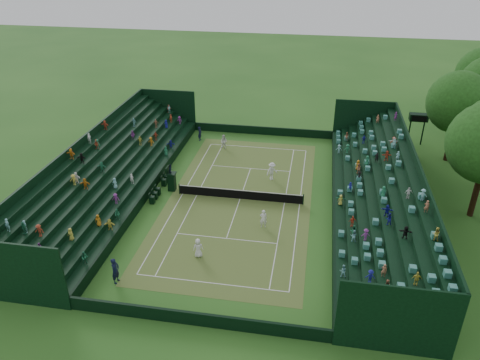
{
  "coord_description": "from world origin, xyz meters",
  "views": [
    {
      "loc": [
        6.41,
        -36.75,
        21.81
      ],
      "look_at": [
        0.0,
        0.0,
        2.0
      ],
      "focal_mm": 35.0,
      "sensor_mm": 36.0,
      "label": 1
    }
  ],
  "objects": [
    {
      "name": "perimeter_wall_north",
      "position": [
        0.0,
        15.88,
        0.5
      ],
      "size": [
        17.17,
        0.2,
        1.0
      ],
      "primitive_type": "cube",
      "color": "black",
      "rests_on": "ground"
    },
    {
      "name": "umpire_chair",
      "position": [
        -6.69,
        0.6,
        1.16
      ],
      "size": [
        0.86,
        0.86,
        2.71
      ],
      "color": "black",
      "rests_on": "ground"
    },
    {
      "name": "player_near_east",
      "position": [
        2.7,
        -4.24,
        0.84
      ],
      "size": [
        0.67,
        0.51,
        1.68
      ],
      "primitive_type": "imported",
      "rotation": [
        0.0,
        0.0,
        3.32
      ],
      "color": "white",
      "rests_on": "ground"
    },
    {
      "name": "player_near_west",
      "position": [
        -1.62,
        -9.05,
        0.79
      ],
      "size": [
        0.89,
        0.73,
        1.57
      ],
      "primitive_type": "imported",
      "rotation": [
        0.0,
        0.0,
        3.48
      ],
      "color": "silver",
      "rests_on": "ground"
    },
    {
      "name": "player_far_west",
      "position": [
        -3.78,
        11.05,
        0.8
      ],
      "size": [
        0.9,
        0.78,
        1.6
      ],
      "primitive_type": "imported",
      "rotation": [
        0.0,
        0.0,
        -0.25
      ],
      "color": "white",
      "rests_on": "ground"
    },
    {
      "name": "perimeter_wall_west",
      "position": [
        -8.48,
        0.0,
        0.5
      ],
      "size": [
        0.2,
        31.77,
        1.0
      ],
      "primitive_type": "cube",
      "color": "black",
      "rests_on": "ground"
    },
    {
      "name": "scoreboard_tower",
      "position": [
        17.75,
        16.0,
        3.14
      ],
      "size": [
        2.0,
        1.0,
        3.7
      ],
      "color": "black",
      "rests_on": "ground"
    },
    {
      "name": "courtside_chairs",
      "position": [
        -7.74,
        0.4,
        0.38
      ],
      "size": [
        0.46,
        5.44,
        1.0
      ],
      "color": "black",
      "rests_on": "ground"
    },
    {
      "name": "south_grandstand",
      "position": [
        -12.66,
        0.0,
        1.55
      ],
      "size": [
        6.6,
        32.0,
        4.9
      ],
      "color": "black",
      "rests_on": "ground"
    },
    {
      "name": "ground",
      "position": [
        0.0,
        0.0,
        0.0
      ],
      "size": [
        160.0,
        160.0,
        0.0
      ],
      "primitive_type": "plane",
      "color": "#25571B",
      "rests_on": "ground"
    },
    {
      "name": "perimeter_wall_east",
      "position": [
        8.48,
        0.0,
        0.5
      ],
      "size": [
        0.2,
        31.77,
        1.0
      ],
      "primitive_type": "cube",
      "color": "black",
      "rests_on": "ground"
    },
    {
      "name": "line_judge_north",
      "position": [
        -7.04,
        12.84,
        0.85
      ],
      "size": [
        0.43,
        0.64,
        1.7
      ],
      "primitive_type": "imported",
      "rotation": [
        0.0,
        0.0,
        1.53
      ],
      "color": "black",
      "rests_on": "ground"
    },
    {
      "name": "court_surface",
      "position": [
        0.0,
        0.0,
        0.01
      ],
      "size": [
        12.97,
        26.77,
        0.01
      ],
      "primitive_type": "cube",
      "color": "#3E7A28",
      "rests_on": "ground"
    },
    {
      "name": "player_far_east",
      "position": [
        2.44,
        4.36,
        0.93
      ],
      "size": [
        1.36,
        1.29,
        1.85
      ],
      "primitive_type": "imported",
      "rotation": [
        0.0,
        0.0,
        0.68
      ],
      "color": "white",
      "rests_on": "ground"
    },
    {
      "name": "line_judge_south",
      "position": [
        -6.56,
        -12.89,
        1.0
      ],
      "size": [
        0.57,
        0.79,
        2.0
      ],
      "primitive_type": "imported",
      "rotation": [
        0.0,
        0.0,
        1.43
      ],
      "color": "black",
      "rests_on": "ground"
    },
    {
      "name": "perimeter_wall_south",
      "position": [
        0.0,
        -15.88,
        0.5
      ],
      "size": [
        17.17,
        0.2,
        1.0
      ],
      "primitive_type": "cube",
      "color": "black",
      "rests_on": "ground"
    },
    {
      "name": "north_grandstand",
      "position": [
        12.66,
        0.0,
        1.55
      ],
      "size": [
        6.6,
        32.0,
        4.9
      ],
      "color": "black",
      "rests_on": "ground"
    },
    {
      "name": "tennis_net",
      "position": [
        0.0,
        0.0,
        0.53
      ],
      "size": [
        11.67,
        0.1,
        1.06
      ],
      "color": "black",
      "rests_on": "ground"
    }
  ]
}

